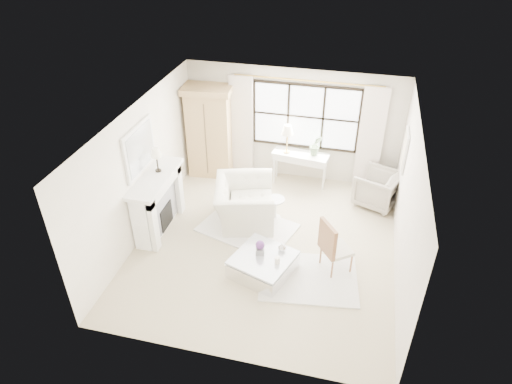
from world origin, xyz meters
TOP-DOWN VIEW (x-y plane):
  - floor at (0.00, 0.00)m, footprint 5.50×5.50m
  - ceiling at (0.00, 0.00)m, footprint 5.50×5.50m
  - wall_back at (0.00, 2.75)m, footprint 5.00×0.00m
  - wall_front at (0.00, -2.75)m, footprint 5.00×0.00m
  - wall_left at (-2.50, 0.00)m, footprint 0.00×5.50m
  - wall_right at (2.50, 0.00)m, footprint 0.00×5.50m
  - window_pane at (0.30, 2.73)m, footprint 2.40×0.02m
  - window_frame at (0.30, 2.72)m, footprint 2.50×0.04m
  - curtain_rod at (0.30, 2.67)m, footprint 3.30×0.04m
  - curtain_left at (-1.20, 2.65)m, footprint 0.55×0.10m
  - curtain_right at (1.80, 2.65)m, footprint 0.55×0.10m
  - fireplace at (-2.27, 0.00)m, footprint 0.58×1.66m
  - mirror_frame at (-2.47, 0.00)m, footprint 0.05×1.15m
  - mirror_glass at (-2.44, 0.00)m, footprint 0.02×1.00m
  - art_frame at (2.47, 1.70)m, footprint 0.04×0.62m
  - art_canvas at (2.45, 1.70)m, footprint 0.01×0.52m
  - mantel_lamp at (-2.25, 0.21)m, footprint 0.22×0.22m
  - armoire at (-1.92, 2.40)m, footprint 1.18×0.79m
  - console_table at (0.28, 2.43)m, footprint 1.35×0.61m
  - console_lamp at (-0.05, 2.41)m, footprint 0.28×0.28m
  - orchid_plant at (0.61, 2.43)m, footprint 0.33×0.29m
  - side_table at (0.01, 0.88)m, footprint 0.40×0.40m
  - rug_left at (-0.48, 0.40)m, footprint 2.15×1.79m
  - rug_right at (0.98, -0.77)m, footprint 1.91×1.53m
  - club_armchair at (-0.61, 0.67)m, footprint 1.49×1.62m
  - wingback_chair at (2.09, 1.97)m, footprint 1.13×1.11m
  - french_chair at (1.39, -0.40)m, footprint 0.67×0.67m
  - coffee_table at (0.13, -0.80)m, footprint 1.27×1.27m
  - planter_box at (0.05, -0.72)m, footprint 0.18×0.18m
  - planter_flowers at (0.05, -0.72)m, footprint 0.16×0.16m
  - pillar_candle at (0.41, -0.90)m, footprint 0.09×0.09m
  - coffee_vase at (0.42, -0.55)m, footprint 0.18×0.18m

SIDE VIEW (x-z plane):
  - floor at x=0.00m, z-range 0.00..0.00m
  - rug_left at x=-0.48m, z-range 0.00..0.03m
  - rug_right at x=0.98m, z-range 0.00..0.03m
  - coffee_table at x=0.13m, z-range -0.01..0.37m
  - french_chair at x=1.39m, z-range -0.23..0.85m
  - side_table at x=0.01m, z-range 0.08..0.58m
  - wingback_chair at x=2.09m, z-range 0.00..0.80m
  - console_table at x=0.28m, z-range 0.00..0.80m
  - planter_box at x=0.05m, z-range 0.38..0.50m
  - pillar_candle at x=0.41m, z-range 0.38..0.50m
  - club_armchair at x=-0.61m, z-range 0.00..0.89m
  - coffee_vase at x=0.42m, z-range 0.38..0.53m
  - planter_flowers at x=0.05m, z-range 0.50..0.66m
  - fireplace at x=-2.27m, z-range 0.02..1.28m
  - orchid_plant at x=0.61m, z-range 0.80..1.30m
  - armoire at x=-1.92m, z-range 0.02..2.26m
  - curtain_left at x=-1.20m, z-range 0.00..2.47m
  - curtain_right at x=1.80m, z-range 0.00..2.47m
  - wall_left at x=-2.50m, z-range -1.40..4.10m
  - wall_right at x=2.50m, z-range -1.40..4.10m
  - wall_back at x=0.00m, z-range -1.15..3.85m
  - wall_front at x=0.00m, z-range -1.15..3.85m
  - console_lamp at x=-0.05m, z-range 1.01..1.70m
  - art_frame at x=2.47m, z-range 1.14..1.96m
  - art_canvas at x=2.45m, z-range 1.19..1.91m
  - window_pane at x=0.30m, z-range 0.85..2.35m
  - window_frame at x=0.30m, z-range 0.85..2.35m
  - mantel_lamp at x=-2.25m, z-range 1.40..1.91m
  - mirror_frame at x=-2.47m, z-range 1.37..2.31m
  - mirror_glass at x=-2.44m, z-range 1.44..2.24m
  - curtain_rod at x=0.30m, z-range 2.45..2.49m
  - ceiling at x=0.00m, z-range 2.70..2.70m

